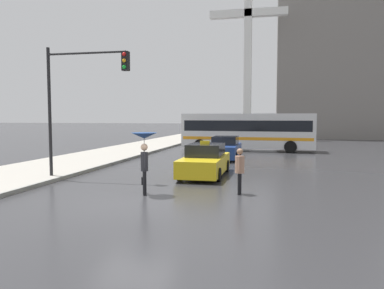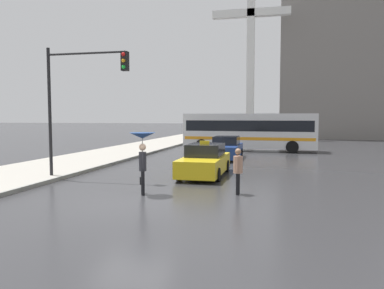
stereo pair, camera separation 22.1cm
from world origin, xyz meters
name	(u,v)px [view 1 (the left image)]	position (x,y,z in m)	size (l,w,h in m)	color
ground_plane	(133,204)	(0.00, 0.00, 0.00)	(300.00, 300.00, 0.00)	#2D2D30
taxi	(205,161)	(1.20, 6.20, 0.69)	(1.91, 4.72, 1.66)	gold
sedan_red	(225,149)	(1.21, 13.57, 0.68)	(1.91, 4.73, 1.48)	navy
city_bus	(248,130)	(2.25, 19.95, 1.70)	(10.83, 3.21, 3.06)	silver
pedestrian_with_umbrella	(144,147)	(-0.11, 1.39, 1.73)	(0.92, 0.92, 2.22)	black
pedestrian_man	(240,167)	(3.19, 2.21, 0.99)	(0.34, 0.49, 1.66)	black
traffic_light	(80,88)	(-3.85, 3.71, 4.05)	(3.82, 0.38, 5.81)	black
building_tower_near	(331,19)	(11.81, 43.76, 16.16)	(14.27, 12.56, 32.33)	gray
monument_cross	(248,41)	(1.13, 35.55, 12.08)	(9.37, 0.90, 21.29)	white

